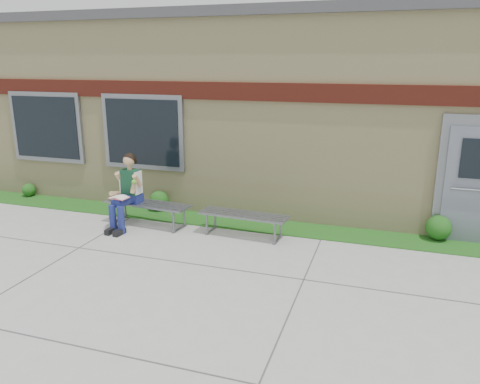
% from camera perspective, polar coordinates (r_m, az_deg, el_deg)
% --- Properties ---
extents(ground, '(80.00, 80.00, 0.00)m').
position_cam_1_polar(ground, '(7.02, -1.19, -11.25)').
color(ground, '#9E9E99').
rests_on(ground, ground).
extents(grass_strip, '(16.00, 0.80, 0.02)m').
position_cam_1_polar(grass_strip, '(9.31, 4.08, -4.23)').
color(grass_strip, '#1A5316').
rests_on(grass_strip, ground).
extents(school_building, '(16.20, 6.22, 4.20)m').
position_cam_1_polar(school_building, '(12.12, 8.24, 10.47)').
color(school_building, beige).
rests_on(school_building, ground).
extents(bench_left, '(1.81, 0.66, 0.46)m').
position_cam_1_polar(bench_left, '(9.49, -11.16, -1.92)').
color(bench_left, slate).
rests_on(bench_left, ground).
extents(bench_right, '(1.70, 0.57, 0.44)m').
position_cam_1_polar(bench_right, '(8.73, 0.44, -3.31)').
color(bench_right, slate).
rests_on(bench_right, ground).
extents(girl, '(0.53, 0.92, 1.46)m').
position_cam_1_polar(girl, '(9.35, -13.65, 0.18)').
color(girl, navy).
rests_on(girl, ground).
extents(shrub_west, '(0.31, 0.31, 0.31)m').
position_cam_1_polar(shrub_west, '(12.38, -24.35, 0.25)').
color(shrub_west, '#1A5316').
rests_on(shrub_west, grass_strip).
extents(shrub_mid, '(0.42, 0.42, 0.42)m').
position_cam_1_polar(shrub_mid, '(10.37, -9.86, -1.04)').
color(shrub_mid, '#1A5316').
rests_on(shrub_mid, grass_strip).
extents(shrub_east, '(0.46, 0.46, 0.46)m').
position_cam_1_polar(shrub_east, '(9.28, 23.06, -4.01)').
color(shrub_east, '#1A5316').
rests_on(shrub_east, grass_strip).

